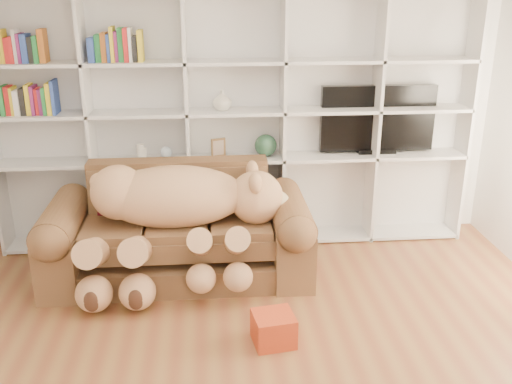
{
  "coord_description": "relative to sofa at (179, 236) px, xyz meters",
  "views": [
    {
      "loc": [
        -0.25,
        -2.86,
        2.42
      ],
      "look_at": [
        0.13,
        1.63,
        0.75
      ],
      "focal_mm": 40.0,
      "sensor_mm": 36.0,
      "label": 1
    }
  ],
  "objects": [
    {
      "name": "picture_frame",
      "position": [
        0.37,
        0.64,
        0.61
      ],
      "size": [
        0.14,
        0.07,
        0.17
      ],
      "primitive_type": "cube",
      "rotation": [
        0.0,
        0.0,
        0.33
      ],
      "color": "brown",
      "rests_on": "bookshelf"
    },
    {
      "name": "snow_globe",
      "position": [
        -0.12,
        0.64,
        0.57
      ],
      "size": [
        0.11,
        0.11,
        0.11
      ],
      "primitive_type": "sphere",
      "color": "silver",
      "rests_on": "bookshelf"
    },
    {
      "name": "tv",
      "position": [
        1.89,
        0.69,
        0.83
      ],
      "size": [
        1.1,
        0.18,
        0.65
      ],
      "color": "black",
      "rests_on": "bookshelf"
    },
    {
      "name": "teddy_bear",
      "position": [
        -0.01,
        -0.19,
        0.31
      ],
      "size": [
        1.74,
        0.94,
        1.01
      ],
      "rotation": [
        0.0,
        0.0,
        0.13
      ],
      "color": "tan",
      "rests_on": "sofa"
    },
    {
      "name": "throw_pillow",
      "position": [
        -0.5,
        0.16,
        0.31
      ],
      "size": [
        0.4,
        0.27,
        0.39
      ],
      "primitive_type": "cube",
      "rotation": [
        -0.24,
        0.0,
        -0.19
      ],
      "color": "#510D1D",
      "rests_on": "sofa"
    },
    {
      "name": "sofa",
      "position": [
        0.0,
        0.0,
        0.0
      ],
      "size": [
        2.24,
        0.97,
        0.94
      ],
      "color": "brown",
      "rests_on": "floor"
    },
    {
      "name": "green_vase",
      "position": [
        0.81,
        0.64,
        0.62
      ],
      "size": [
        0.21,
        0.21,
        0.21
      ],
      "primitive_type": "sphere",
      "color": "#2B5439",
      "rests_on": "bookshelf"
    },
    {
      "name": "figurine_tall",
      "position": [
        -0.35,
        0.64,
        0.58
      ],
      "size": [
        0.09,
        0.09,
        0.14
      ],
      "primitive_type": "cylinder",
      "rotation": [
        0.0,
        0.0,
        -0.22
      ],
      "color": "silver",
      "rests_on": "bookshelf"
    },
    {
      "name": "bookshelf",
      "position": [
        0.29,
        0.69,
        0.95
      ],
      "size": [
        4.43,
        0.35,
        2.4
      ],
      "color": "silver",
      "rests_on": "floor"
    },
    {
      "name": "shelf_vase",
      "position": [
        0.41,
        0.64,
        1.05
      ],
      "size": [
        0.22,
        0.22,
        0.18
      ],
      "primitive_type": "imported",
      "rotation": [
        0.0,
        0.0,
        0.32
      ],
      "color": "beige",
      "rests_on": "bookshelf"
    },
    {
      "name": "gift_box",
      "position": [
        0.7,
        -1.11,
        -0.24
      ],
      "size": [
        0.32,
        0.3,
        0.23
      ],
      "primitive_type": "cube",
      "rotation": [
        0.0,
        0.0,
        0.15
      ],
      "color": "#AF3617",
      "rests_on": "floor"
    },
    {
      "name": "wall_back",
      "position": [
        0.53,
        0.83,
        1.0
      ],
      "size": [
        5.0,
        0.02,
        2.7
      ],
      "primitive_type": "cube",
      "color": "silver",
      "rests_on": "floor"
    },
    {
      "name": "figurine_short",
      "position": [
        -0.33,
        0.64,
        0.56
      ],
      "size": [
        0.06,
        0.06,
        0.1
      ],
      "primitive_type": "cylinder",
      "rotation": [
        0.0,
        0.0,
        0.02
      ],
      "color": "silver",
      "rests_on": "bookshelf"
    }
  ]
}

